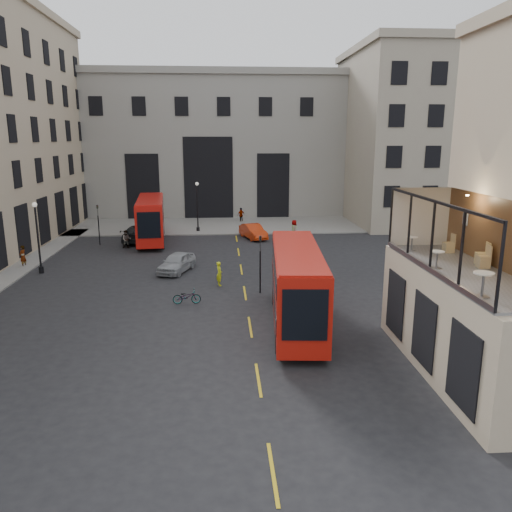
{
  "coord_description": "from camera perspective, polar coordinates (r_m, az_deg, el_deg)",
  "views": [
    {
      "loc": [
        -3.42,
        -19.1,
        9.91
      ],
      "look_at": [
        -1.42,
        9.84,
        3.0
      ],
      "focal_mm": 35.0,
      "sensor_mm": 36.0,
      "label": 1
    }
  ],
  "objects": [
    {
      "name": "building_right",
      "position": [
        63.54,
        18.17,
        13.19
      ],
      "size": [
        16.6,
        18.6,
        20.0
      ],
      "color": "gray",
      "rests_on": "ground"
    },
    {
      "name": "cafe_table_far",
      "position": [
        25.13,
        17.4,
        1.61
      ],
      "size": [
        0.54,
        0.54,
        0.67
      ],
      "color": "white",
      "rests_on": "cafe_floor"
    },
    {
      "name": "cafe_chair_d",
      "position": [
        25.3,
        21.17,
        1.0
      ],
      "size": [
        0.45,
        0.45,
        0.89
      ],
      "color": "tan",
      "rests_on": "cafe_floor"
    },
    {
      "name": "street_lamp_b",
      "position": [
        53.69,
        -6.69,
        5.26
      ],
      "size": [
        0.36,
        0.36,
        5.33
      ],
      "color": "black",
      "rests_on": "ground"
    },
    {
      "name": "cafe_chair_b",
      "position": [
        22.91,
        24.56,
        -0.51
      ],
      "size": [
        0.48,
        0.48,
        0.93
      ],
      "color": "#D6B57B",
      "rests_on": "cafe_floor"
    },
    {
      "name": "cafe_table_mid",
      "position": [
        22.03,
        20.0,
        -0.09
      ],
      "size": [
        0.58,
        0.58,
        0.72
      ],
      "color": "silver",
      "rests_on": "cafe_floor"
    },
    {
      "name": "pedestrian_d",
      "position": [
        50.18,
        4.37,
        3.06
      ],
      "size": [
        0.7,
        0.98,
        1.87
      ],
      "primitive_type": "imported",
      "rotation": [
        0.0,
        0.0,
        1.69
      ],
      "color": "gray",
      "rests_on": "ground"
    },
    {
      "name": "bus_far",
      "position": [
        49.53,
        -11.93,
        4.35
      ],
      "size": [
        3.5,
        10.76,
        4.22
      ],
      "color": "red",
      "rests_on": "ground"
    },
    {
      "name": "pedestrian_e",
      "position": [
        42.97,
        -25.1,
        -0.04
      ],
      "size": [
        0.57,
        0.72,
        1.73
      ],
      "primitive_type": "imported",
      "rotation": [
        0.0,
        0.0,
        4.44
      ],
      "color": "gray",
      "rests_on": "ground"
    },
    {
      "name": "traffic_light_far",
      "position": [
        49.08,
        -17.59,
        4.0
      ],
      "size": [
        0.16,
        0.2,
        3.8
      ],
      "color": "black",
      "rests_on": "ground"
    },
    {
      "name": "pedestrian_c",
      "position": [
        59.83,
        -1.72,
        4.71
      ],
      "size": [
        1.09,
        0.91,
        1.74
      ],
      "primitive_type": "imported",
      "rotation": [
        0.0,
        0.0,
        3.71
      ],
      "color": "gray",
      "rests_on": "ground"
    },
    {
      "name": "bicycle",
      "position": [
        30.81,
        -7.92,
        -4.62
      ],
      "size": [
        1.72,
        0.68,
        0.89
      ],
      "primitive_type": "imported",
      "rotation": [
        0.0,
        0.0,
        1.62
      ],
      "color": "gray",
      "rests_on": "ground"
    },
    {
      "name": "street_lamp_a",
      "position": [
        40.22,
        -23.61,
        1.5
      ],
      "size": [
        0.36,
        0.36,
        5.33
      ],
      "color": "black",
      "rests_on": "ground"
    },
    {
      "name": "bus_near",
      "position": [
        26.65,
        4.68,
        -3.08
      ],
      "size": [
        3.27,
        10.75,
        4.23
      ],
      "color": "#A9140B",
      "rests_on": "ground"
    },
    {
      "name": "host_frontage",
      "position": [
        22.84,
        22.25,
        -7.24
      ],
      "size": [
        3.0,
        11.0,
        4.5
      ],
      "primitive_type": "cube",
      "color": "tan",
      "rests_on": "ground"
    },
    {
      "name": "pedestrian_b",
      "position": [
        59.79,
        -11.43,
        4.51
      ],
      "size": [
        1.38,
        1.32,
        1.88
      ],
      "primitive_type": "imported",
      "rotation": [
        0.0,
        0.0,
        0.71
      ],
      "color": "gray",
      "rests_on": "ground"
    },
    {
      "name": "cafe_chair_c",
      "position": [
        23.39,
        24.46,
        -0.21
      ],
      "size": [
        0.54,
        0.54,
        0.97
      ],
      "color": "#D9BD7D",
      "rests_on": "cafe_floor"
    },
    {
      "name": "pavement_far",
      "position": [
        58.0,
        -6.45,
        3.54
      ],
      "size": [
        40.0,
        12.0,
        0.12
      ],
      "primitive_type": "cube",
      "color": "slate",
      "rests_on": "ground"
    },
    {
      "name": "car_c",
      "position": [
        49.93,
        -13.28,
        2.53
      ],
      "size": [
        2.88,
        5.75,
        1.6
      ],
      "primitive_type": "imported",
      "rotation": [
        0.0,
        0.0,
        3.02
      ],
      "color": "black",
      "rests_on": "ground"
    },
    {
      "name": "pedestrian_a",
      "position": [
        47.1,
        -14.58,
        1.86
      ],
      "size": [
        0.89,
        0.73,
        1.67
      ],
      "primitive_type": "imported",
      "rotation": [
        0.0,
        0.0,
        0.13
      ],
      "color": "gray",
      "rests_on": "ground"
    },
    {
      "name": "cafe_table_near",
      "position": [
        18.63,
        24.54,
        -2.59
      ],
      "size": [
        0.69,
        0.69,
        0.86
      ],
      "color": "beige",
      "rests_on": "cafe_floor"
    },
    {
      "name": "cafe_floor",
      "position": [
        22.18,
        22.77,
        -1.66
      ],
      "size": [
        3.0,
        10.0,
        0.1
      ],
      "primitive_type": "cube",
      "color": "slate",
      "rests_on": "host_frontage"
    },
    {
      "name": "gateway",
      "position": [
        67.11,
        -5.44,
        12.9
      ],
      "size": [
        35.0,
        10.6,
        18.0
      ],
      "color": "gray",
      "rests_on": "ground"
    },
    {
      "name": "ground",
      "position": [
        21.79,
        5.68,
        -13.73
      ],
      "size": [
        140.0,
        140.0,
        0.0
      ],
      "primitive_type": "plane",
      "color": "black",
      "rests_on": "ground"
    },
    {
      "name": "traffic_light_near",
      "position": [
        32.08,
        0.49,
        -0.09
      ],
      "size": [
        0.16,
        0.2,
        3.8
      ],
      "color": "black",
      "rests_on": "ground"
    },
    {
      "name": "car_a",
      "position": [
        38.08,
        -9.06,
        -0.73
      ],
      "size": [
        3.03,
        4.58,
        1.45
      ],
      "primitive_type": "imported",
      "rotation": [
        0.0,
        0.0,
        -0.34
      ],
      "color": "#93969A",
      "rests_on": "ground"
    },
    {
      "name": "car_b",
      "position": [
        50.06,
        -0.33,
        2.83
      ],
      "size": [
        2.84,
        4.65,
        1.45
      ],
      "primitive_type": "imported",
      "rotation": [
        0.0,
        0.0,
        0.32
      ],
      "color": "#B82B0B",
      "rests_on": "ground"
    },
    {
      "name": "cyclist",
      "position": [
        34.18,
        -4.22,
        -2.02
      ],
      "size": [
        0.55,
        0.7,
        1.68
      ],
      "primitive_type": "imported",
      "rotation": [
        0.0,
        0.0,
        1.83
      ],
      "color": "#CED816",
      "rests_on": "ground"
    }
  ]
}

